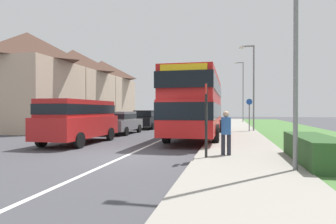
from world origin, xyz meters
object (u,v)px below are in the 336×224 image
Objects in this scene: parked_car_silver at (162,117)px; street_lamp_mid at (252,82)px; bus_stop_sign at (206,115)px; parked_car_black at (147,119)px; street_lamp_far at (242,88)px; parked_van_red at (79,118)px; pedestrian_at_stop at (226,131)px; cycle_route_sign at (249,114)px; parked_car_grey at (121,122)px; double_decker_bus at (197,103)px.

parked_car_silver is 0.61× the size of street_lamp_mid.
bus_stop_sign is 13.22m from street_lamp_mid.
parked_car_black is 0.56× the size of street_lamp_far.
parked_van_red is 0.80× the size of street_lamp_mid.
parked_car_silver is at bearing 109.93° from pedestrian_at_stop.
cycle_route_sign reaches higher than parked_van_red.
parked_car_grey is at bearing -158.48° from street_lamp_mid.
parked_car_silver is (0.08, 5.45, -0.04)m from parked_car_black.
street_lamp_mid is at bearing 45.57° from parked_van_red.
parked_van_red reaches higher than parked_car_black.
double_decker_bus is 4.08× the size of bus_stop_sign.
pedestrian_at_stop is (7.20, -14.19, 0.06)m from parked_car_black.
parked_car_silver is at bearing 139.96° from street_lamp_mid.
bus_stop_sign is 0.32× the size of street_lamp_far.
parked_van_red is 0.66× the size of street_lamp_far.
parked_car_grey is 11.11m from parked_car_silver.
street_lamp_mid is (3.58, 5.33, 1.70)m from double_decker_bus.
pedestrian_at_stop is (1.78, -6.82, -1.17)m from double_decker_bus.
double_decker_bus is at bearing -99.39° from street_lamp_far.
parked_car_grey is at bearing 130.81° from pedestrian_at_stop.
double_decker_bus is 2.37× the size of parked_car_black.
parked_car_silver is 12.03m from street_lamp_mid.
bus_stop_sign is (6.69, -3.48, 0.23)m from parked_van_red.
parked_car_black is at bearing 113.85° from bus_stop_sign.
pedestrian_at_stop is 0.25× the size of street_lamp_mid.
cycle_route_sign is at bearing -17.19° from parked_car_black.
parked_car_black is 0.68× the size of street_lamp_mid.
parked_car_black is at bearing 162.81° from cycle_route_sign.
pedestrian_at_stop is 1.07m from bus_stop_sign.
pedestrian_at_stop is at bearing -63.10° from parked_car_black.
cycle_route_sign is at bearing -110.63° from street_lamp_mid.
street_lamp_far is (3.55, 21.48, 2.42)m from double_decker_bus.
street_lamp_mid is at bearing 56.09° from double_decker_bus.
double_decker_bus is 9.23m from parked_car_black.
pedestrian_at_stop is at bearing -21.15° from parked_van_red.
street_lamp_far is (-0.03, 16.15, 0.72)m from street_lamp_mid.
bus_stop_sign is at bearing -27.46° from parked_van_red.
parked_car_black is at bearing 167.18° from street_lamp_mid.
parked_car_grey is 9.41m from cycle_route_sign.
pedestrian_at_stop is (7.12, -19.64, 0.10)m from parked_car_silver.
double_decker_bus is 2.01× the size of parked_van_red.
parked_car_grey is (-5.59, 1.71, -1.26)m from double_decker_bus.
parked_van_red is 1.18× the size of parked_car_black.
parked_car_black is 16.23m from bus_stop_sign.
pedestrian_at_stop is at bearing -75.36° from double_decker_bus.
parked_van_red is 13.28m from street_lamp_mid.
parked_car_silver is 0.51× the size of street_lamp_far.
parked_van_red is (-5.55, -3.98, -0.84)m from double_decker_bus.
street_lamp_far is (2.41, 28.94, 3.03)m from bus_stop_sign.
parked_car_grey is at bearing 162.95° from double_decker_bus.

